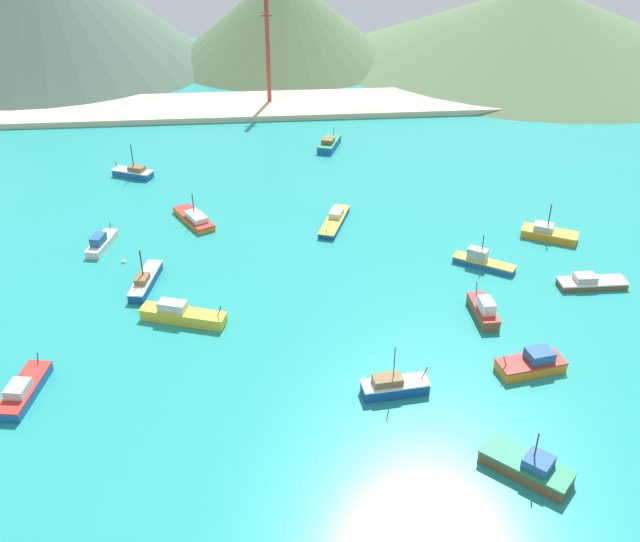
# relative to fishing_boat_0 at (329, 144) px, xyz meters

# --- Properties ---
(ground) EXTENTS (260.00, 280.00, 0.50)m
(ground) POSITION_rel_fishing_boat_0_xyz_m (-1.68, -41.10, -1.10)
(ground) COLOR teal
(fishing_boat_0) EXTENTS (5.53, 8.58, 2.84)m
(fishing_boat_0) POSITION_rel_fishing_boat_0_xyz_m (0.00, 0.00, 0.00)
(fishing_boat_0) COLOR #1E5BA8
(fishing_boat_0) RESTS_ON ground
(fishing_boat_1) EXTENTS (9.04, 2.87, 1.81)m
(fishing_boat_1) POSITION_rel_fishing_boat_0_xyz_m (29.38, -54.33, -0.21)
(fishing_boat_1) COLOR brown
(fishing_boat_1) RESTS_ON ground
(fishing_boat_2) EXTENTS (8.32, 8.18, 5.24)m
(fishing_boat_2) POSITION_rel_fishing_boat_0_xyz_m (9.61, -85.69, 0.06)
(fishing_boat_2) COLOR brown
(fishing_boat_2) RESTS_ON ground
(fishing_boat_3) EXTENTS (7.38, 3.11, 6.11)m
(fishing_boat_3) POSITION_rel_fishing_boat_0_xyz_m (-0.67, -73.28, 0.07)
(fishing_boat_3) COLOR #14478C
(fishing_boat_3) RESTS_ON ground
(fishing_boat_4) EXTENTS (11.00, 5.74, 3.01)m
(fishing_boat_4) POSITION_rel_fishing_boat_0_xyz_m (-24.19, -57.47, 0.09)
(fishing_boat_4) COLOR gold
(fishing_boat_4) RESTS_ON ground
(fishing_boat_5) EXTENTS (3.76, 7.79, 2.42)m
(fishing_boat_5) POSITION_rel_fishing_boat_0_xyz_m (-37.29, -37.44, 0.02)
(fishing_boat_5) COLOR silver
(fishing_boat_5) RESTS_ON ground
(fishing_boat_6) EXTENTS (7.96, 4.35, 2.67)m
(fishing_boat_6) POSITION_rel_fishing_boat_0_xyz_m (15.39, -70.84, 0.08)
(fishing_boat_6) COLOR orange
(fishing_boat_6) RESTS_ON ground
(fishing_boat_7) EXTENTS (7.62, 5.20, 6.04)m
(fishing_boat_7) POSITION_rel_fishing_boat_0_xyz_m (-36.14, -11.00, -0.04)
(fishing_boat_7) COLOR #1E5BA8
(fishing_boat_7) RESTS_ON ground
(fishing_boat_8) EXTENTS (7.15, 9.90, 4.90)m
(fishing_boat_8) POSITION_rel_fishing_boat_0_xyz_m (-24.30, -30.15, -0.18)
(fishing_boat_8) COLOR orange
(fishing_boat_8) RESTS_ON ground
(fishing_boat_9) EXTENTS (6.06, 10.97, 1.79)m
(fishing_boat_9) POSITION_rel_fishing_boat_0_xyz_m (-2.53, -32.81, -0.24)
(fishing_boat_9) COLOR #14478C
(fishing_boat_9) RESTS_ON ground
(fishing_boat_10) EXTENTS (8.52, 6.61, 5.52)m
(fishing_boat_10) POSITION_rel_fishing_boat_0_xyz_m (28.78, -40.50, -0.04)
(fishing_boat_10) COLOR orange
(fishing_boat_10) RESTS_ON ground
(fishing_boat_11) EXTENTS (3.69, 9.44, 5.74)m
(fishing_boat_11) POSITION_rel_fishing_boat_0_xyz_m (-29.63, -48.78, -0.05)
(fishing_boat_11) COLOR #14478C
(fishing_boat_11) RESTS_ON ground
(fishing_boat_12) EXTENTS (4.12, 9.12, 2.48)m
(fishing_boat_12) POSITION_rel_fishing_boat_0_xyz_m (-39.86, -70.13, -0.04)
(fishing_boat_12) COLOR #1E5BA8
(fishing_boat_12) RESTS_ON ground
(fishing_boat_13) EXTENTS (2.30, 7.12, 3.02)m
(fishing_boat_13) POSITION_rel_fishing_boat_0_xyz_m (13.03, -60.10, 0.22)
(fishing_boat_13) COLOR brown
(fishing_boat_13) RESTS_ON ground
(fishing_boat_14) EXTENTS (8.30, 6.63, 4.84)m
(fishing_boat_14) POSITION_rel_fishing_boat_0_xyz_m (16.48, -47.81, 0.01)
(fishing_boat_14) COLOR #1E5BA8
(fishing_boat_14) RESTS_ON ground
(buoy_1) EXTENTS (0.62, 0.62, 0.62)m
(buoy_1) POSITION_rel_fishing_boat_0_xyz_m (-33.52, -42.16, -0.74)
(buoy_1) COLOR silver
(buoy_1) RESTS_ON ground
(beach_strip) EXTENTS (247.00, 18.70, 1.20)m
(beach_strip) POSITION_rel_fishing_boat_0_xyz_m (-1.68, 26.13, -0.25)
(beach_strip) COLOR beige
(beach_strip) RESTS_ON ground
(hill_west) EXTENTS (85.69, 85.69, 33.11)m
(hill_west) POSITION_rel_fishing_boat_0_xyz_m (-67.13, 66.99, 15.71)
(hill_west) COLOR #4C6656
(hill_west) RESTS_ON ground
(hill_central) EXTENTS (61.94, 61.94, 23.93)m
(hill_central) POSITION_rel_fishing_boat_0_xyz_m (-5.62, 67.99, 11.12)
(hill_central) COLOR #56704C
(hill_central) RESTS_ON ground
(hill_east) EXTENTS (109.38, 109.38, 19.77)m
(hill_east) POSITION_rel_fishing_boat_0_xyz_m (62.79, 62.83, 9.04)
(hill_east) COLOR #56704C
(hill_east) RESTS_ON ground
(radio_tower) EXTENTS (2.42, 1.93, 24.16)m
(radio_tower) POSITION_rel_fishing_boat_0_xyz_m (-10.72, 27.54, 11.48)
(radio_tower) COLOR #B7332D
(radio_tower) RESTS_ON ground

